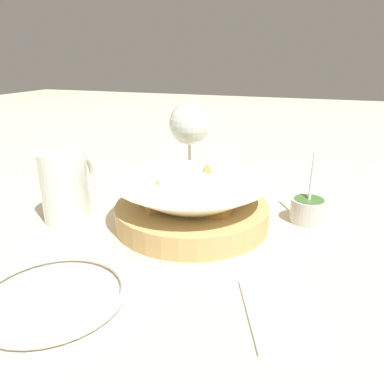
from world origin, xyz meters
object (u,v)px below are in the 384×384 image
Objects in this scene: food_basket at (192,205)px; sauce_cup at (308,209)px; wine_glass at (190,126)px; beer_mug at (66,189)px; side_plate at (52,297)px.

sauce_cup is at bearing -67.10° from food_basket.
wine_glass reaches higher than beer_mug.
side_plate is (-0.33, 0.25, -0.01)m from sauce_cup.
wine_glass is 0.97× the size of side_plate.
beer_mug is at bearing 32.59° from side_plate.
food_basket is 2.25× the size of sauce_cup.
beer_mug is (-0.05, 0.20, 0.02)m from food_basket.
wine_glass reaches higher than food_basket.
beer_mug is at bearing 104.46° from food_basket.
food_basket is 0.21m from beer_mug.
sauce_cup is at bearing -118.29° from wine_glass.
side_plate is (-0.47, -0.01, -0.11)m from wine_glass.
beer_mug reaches higher than side_plate.
food_basket is 0.25m from wine_glass.
sauce_cup is at bearing -71.50° from beer_mug.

